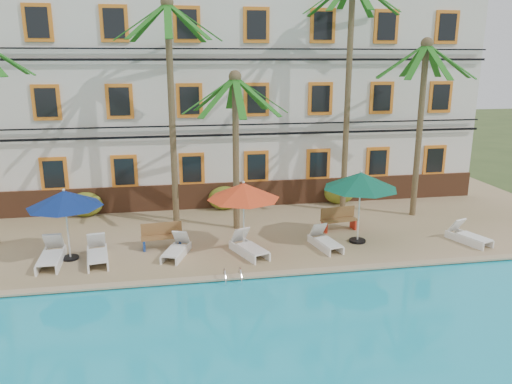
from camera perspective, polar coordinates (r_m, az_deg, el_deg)
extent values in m
plane|color=#384C23|center=(17.23, -0.92, -9.13)|extent=(100.00, 100.00, 0.00)
cube|color=tan|center=(21.80, -2.97, -3.51)|extent=(30.00, 12.00, 0.25)
cube|color=tan|center=(16.30, -0.42, -9.51)|extent=(30.00, 0.35, 0.06)
cube|color=silver|center=(25.71, -4.51, 10.97)|extent=(25.00, 6.00, 10.00)
cube|color=brown|center=(23.43, -3.57, -0.34)|extent=(25.00, 0.12, 1.20)
cube|color=orange|center=(23.56, -22.08, 1.91)|extent=(1.15, 0.10, 1.50)
cube|color=black|center=(23.51, -22.10, 1.88)|extent=(0.85, 0.04, 1.20)
cube|color=orange|center=(23.10, -14.80, 2.28)|extent=(1.15, 0.10, 1.50)
cube|color=black|center=(23.05, -14.81, 2.25)|extent=(0.85, 0.04, 1.20)
cube|color=orange|center=(23.02, -7.34, 2.62)|extent=(1.15, 0.10, 1.50)
cube|color=black|center=(22.98, -7.34, 2.59)|extent=(0.85, 0.04, 1.20)
cube|color=orange|center=(23.34, 0.04, 2.91)|extent=(1.15, 0.10, 1.50)
cube|color=black|center=(23.29, 0.06, 2.89)|extent=(0.85, 0.04, 1.20)
cube|color=orange|center=(24.02, 7.12, 3.15)|extent=(1.15, 0.10, 1.50)
cube|color=black|center=(23.98, 7.15, 3.12)|extent=(0.85, 0.04, 1.20)
cube|color=orange|center=(25.05, 13.71, 3.32)|extent=(1.15, 0.10, 1.50)
cube|color=black|center=(25.01, 13.75, 3.30)|extent=(0.85, 0.04, 1.20)
cube|color=orange|center=(26.39, 19.71, 3.45)|extent=(1.15, 0.10, 1.50)
cube|color=black|center=(26.34, 19.76, 3.42)|extent=(0.85, 0.04, 1.20)
cube|color=orange|center=(23.11, -22.84, 9.41)|extent=(1.15, 0.10, 1.50)
cube|color=black|center=(23.07, -22.87, 9.40)|extent=(0.85, 0.04, 1.20)
cube|color=orange|center=(22.65, -15.33, 9.95)|extent=(1.15, 0.10, 1.50)
cube|color=black|center=(22.60, -15.34, 9.94)|extent=(0.85, 0.04, 1.20)
cube|color=orange|center=(22.57, -7.61, 10.33)|extent=(1.15, 0.10, 1.50)
cube|color=black|center=(22.52, -7.60, 10.32)|extent=(0.85, 0.04, 1.20)
cube|color=orange|center=(22.89, 0.04, 10.52)|extent=(1.15, 0.10, 1.50)
cube|color=black|center=(22.84, 0.06, 10.51)|extent=(0.85, 0.04, 1.20)
cube|color=orange|center=(23.59, 7.36, 10.54)|extent=(1.15, 0.10, 1.50)
cube|color=black|center=(23.54, 7.40, 10.53)|extent=(0.85, 0.04, 1.20)
cube|color=orange|center=(24.64, 14.16, 10.40)|extent=(1.15, 0.10, 1.50)
cube|color=black|center=(24.59, 14.21, 10.39)|extent=(0.85, 0.04, 1.20)
cube|color=orange|center=(25.99, 20.32, 10.15)|extent=(1.15, 0.10, 1.50)
cube|color=black|center=(25.95, 20.37, 10.14)|extent=(0.85, 0.04, 1.20)
cube|color=orange|center=(23.09, -23.68, 17.31)|extent=(1.15, 0.10, 1.50)
cube|color=black|center=(23.04, -23.71, 17.32)|extent=(0.85, 0.04, 1.20)
cube|color=orange|center=(22.62, -15.91, 18.04)|extent=(1.15, 0.10, 1.50)
cube|color=black|center=(22.57, -15.92, 18.05)|extent=(0.85, 0.04, 1.20)
cube|color=orange|center=(22.54, -7.90, 18.46)|extent=(1.15, 0.10, 1.50)
cube|color=black|center=(22.49, -7.90, 18.47)|extent=(0.85, 0.04, 1.20)
cube|color=orange|center=(22.86, 0.04, 18.54)|extent=(1.15, 0.10, 1.50)
cube|color=black|center=(22.81, 0.06, 18.55)|extent=(0.85, 0.04, 1.20)
cube|color=orange|center=(23.56, 7.63, 18.31)|extent=(1.15, 0.10, 1.50)
cube|color=black|center=(23.51, 7.67, 18.32)|extent=(0.85, 0.04, 1.20)
cube|color=orange|center=(24.61, 14.66, 17.83)|extent=(1.15, 0.10, 1.50)
cube|color=black|center=(24.56, 14.71, 17.84)|extent=(0.85, 0.04, 1.20)
cube|color=orange|center=(25.96, 20.98, 17.18)|extent=(1.15, 0.10, 1.50)
cube|color=black|center=(25.92, 21.04, 17.18)|extent=(0.85, 0.04, 1.20)
cube|color=black|center=(22.71, -3.65, 6.52)|extent=(25.00, 0.08, 0.10)
cube|color=black|center=(22.65, -3.67, 7.64)|extent=(25.00, 0.08, 0.06)
cube|color=black|center=(22.46, -3.79, 14.87)|extent=(25.00, 0.08, 0.10)
cube|color=black|center=(22.46, -3.81, 16.02)|extent=(25.00, 0.08, 0.06)
cube|color=#195F16|center=(20.07, -27.07, 13.79)|extent=(2.09, 0.28, 1.42)
cylinder|color=brown|center=(20.49, -9.56, 8.18)|extent=(0.26, 0.26, 8.85)
sphere|color=brown|center=(20.46, -10.14, 20.57)|extent=(0.50, 0.50, 0.50)
cube|color=#195F16|center=(21.44, -10.05, 18.44)|extent=(0.28, 2.09, 1.42)
cube|color=#195F16|center=(21.14, -12.14, 18.39)|extent=(1.67, 1.67, 1.42)
cube|color=#195F16|center=(20.42, -13.10, 18.46)|extent=(2.09, 0.28, 1.42)
cube|color=#195F16|center=(19.68, -12.28, 18.65)|extent=(1.67, 1.67, 1.42)
cube|color=#195F16|center=(19.37, -10.03, 18.82)|extent=(0.28, 2.09, 1.42)
cube|color=#195F16|center=(19.69, -7.78, 18.84)|extent=(1.67, 1.67, 1.42)
cube|color=#195F16|center=(20.43, -6.98, 18.72)|extent=(2.09, 0.28, 1.42)
cube|color=#195F16|center=(21.15, -7.95, 18.56)|extent=(1.67, 1.67, 1.42)
cylinder|color=brown|center=(19.95, -2.31, 4.21)|extent=(0.26, 0.26, 6.12)
sphere|color=brown|center=(19.60, -2.41, 13.03)|extent=(0.50, 0.50, 0.50)
cube|color=#195F16|center=(20.67, -2.77, 11.19)|extent=(0.28, 2.09, 1.42)
cube|color=#195F16|center=(20.29, -4.75, 11.08)|extent=(1.67, 1.67, 1.42)
cube|color=#195F16|center=(19.53, -5.45, 10.92)|extent=(2.09, 0.28, 1.42)
cube|color=#195F16|center=(18.83, -4.34, 10.79)|extent=(1.67, 1.67, 1.42)
cube|color=#195F16|center=(18.62, -1.96, 10.77)|extent=(0.28, 2.09, 1.42)
cube|color=#195F16|center=(19.03, 0.14, 10.88)|extent=(1.67, 1.67, 1.42)
cube|color=#195F16|center=(19.80, 0.64, 11.04)|extent=(2.09, 0.28, 1.42)
cube|color=#195F16|center=(20.47, -0.59, 11.17)|extent=(1.67, 1.67, 1.42)
cylinder|color=brown|center=(22.42, 10.41, 10.15)|extent=(0.26, 0.26, 9.97)
cylinder|color=brown|center=(22.73, 18.16, 6.44)|extent=(0.26, 0.26, 7.39)
sphere|color=brown|center=(22.53, 18.95, 15.77)|extent=(0.50, 0.50, 0.50)
cube|color=#195F16|center=(23.44, 17.57, 14.10)|extent=(0.28, 2.09, 1.42)
cube|color=#195F16|center=(22.84, 16.24, 14.20)|extent=(1.67, 1.67, 1.42)
cube|color=#195F16|center=(22.05, 16.35, 14.18)|extent=(2.09, 0.28, 1.42)
cube|color=#195F16|center=(21.53, 17.97, 14.05)|extent=(1.67, 1.67, 1.42)
cube|color=#195F16|center=(21.61, 20.12, 13.87)|extent=(0.28, 2.09, 1.42)
cube|color=#195F16|center=(22.24, 21.41, 13.77)|extent=(1.67, 1.67, 1.42)
cube|color=#195F16|center=(23.03, 21.13, 13.80)|extent=(2.09, 0.28, 1.42)
cube|color=#195F16|center=(23.51, 19.55, 13.95)|extent=(1.67, 1.67, 1.42)
ellipsoid|color=#215B1A|center=(23.31, -18.94, -1.36)|extent=(1.50, 0.90, 1.10)
ellipsoid|color=#215B1A|center=(23.12, -3.60, -0.68)|extent=(1.50, 0.90, 1.10)
ellipsoid|color=#215B1A|center=(24.32, 9.51, -0.07)|extent=(1.50, 0.90, 1.10)
cylinder|color=black|center=(18.78, -20.43, -7.06)|extent=(0.57, 0.57, 0.08)
cylinder|color=silver|center=(18.39, -20.76, -3.63)|extent=(0.06, 0.06, 2.45)
cone|color=navy|center=(18.11, -21.05, -0.71)|extent=(2.56, 2.56, 0.56)
sphere|color=silver|center=(18.04, -21.14, 0.22)|extent=(0.10, 0.10, 0.10)
cylinder|color=black|center=(18.37, -1.40, -6.55)|extent=(0.59, 0.59, 0.08)
cylinder|color=silver|center=(17.96, -1.42, -2.94)|extent=(0.06, 0.06, 2.52)
cone|color=red|center=(17.68, -1.44, 0.13)|extent=(2.62, 2.62, 0.58)
sphere|color=silver|center=(17.60, -1.45, 1.12)|extent=(0.10, 0.10, 0.10)
cylinder|color=black|center=(19.58, 11.51, -5.47)|extent=(0.63, 0.63, 0.09)
cylinder|color=silver|center=(19.17, 11.71, -1.81)|extent=(0.06, 0.06, 2.70)
cone|color=#09533C|center=(18.89, 11.88, 1.29)|extent=(2.81, 2.81, 0.62)
sphere|color=silver|center=(18.82, 11.93, 2.29)|extent=(0.10, 0.10, 0.10)
cube|color=white|center=(18.21, -22.55, -6.95)|extent=(0.68, 1.40, 0.06)
cube|color=white|center=(19.01, -22.12, -5.21)|extent=(0.65, 0.53, 0.69)
cube|color=white|center=(18.59, -23.32, -7.20)|extent=(0.13, 1.96, 0.32)
cube|color=white|center=(18.46, -21.37, -7.14)|extent=(0.13, 1.96, 0.32)
cube|color=white|center=(17.87, -17.68, -6.96)|extent=(0.80, 1.41, 0.06)
cube|color=white|center=(18.65, -17.80, -5.26)|extent=(0.68, 0.58, 0.66)
cube|color=white|center=(18.17, -18.63, -7.25)|extent=(0.34, 1.88, 0.31)
cube|color=white|center=(18.17, -16.68, -7.10)|extent=(0.34, 1.88, 0.31)
cube|color=white|center=(17.77, -9.36, -6.66)|extent=(0.92, 1.31, 0.05)
cube|color=white|center=(18.42, -8.54, -5.13)|extent=(0.67, 0.60, 0.59)
cube|color=white|center=(18.12, -9.92, -6.78)|extent=(0.63, 1.61, 0.27)
cube|color=white|center=(17.94, -8.26, -6.93)|extent=(0.63, 1.61, 0.27)
cube|color=white|center=(17.68, -0.38, -6.47)|extent=(1.03, 1.43, 0.06)
cube|color=white|center=(18.33, -1.84, -4.92)|extent=(0.73, 0.66, 0.65)
cube|color=white|center=(17.81, -1.63, -6.91)|extent=(0.73, 1.74, 0.30)
cube|color=white|center=(18.09, 0.03, -6.54)|extent=(0.73, 1.74, 0.30)
cube|color=white|center=(18.49, 8.29, -5.72)|extent=(0.79, 1.29, 0.06)
cube|color=white|center=(19.10, 7.08, -4.31)|extent=(0.63, 0.55, 0.60)
cube|color=white|center=(18.61, 7.17, -6.07)|extent=(0.40, 1.69, 0.28)
cube|color=white|center=(18.87, 8.67, -5.82)|extent=(0.40, 1.69, 0.28)
cube|color=white|center=(20.55, 23.69, -4.73)|extent=(0.94, 1.34, 0.06)
cube|color=white|center=(20.96, 21.93, -3.55)|extent=(0.68, 0.61, 0.61)
cube|color=white|center=(20.52, 22.64, -5.12)|extent=(0.63, 1.65, 0.28)
cube|color=white|center=(20.95, 23.60, -4.82)|extent=(0.63, 1.65, 0.28)
cube|color=olive|center=(18.76, -10.72, -5.10)|extent=(1.53, 0.58, 0.06)
cube|color=olive|center=(18.88, -10.82, -4.10)|extent=(1.50, 0.19, 0.45)
cube|color=navy|center=(18.81, -12.67, -5.89)|extent=(0.12, 0.46, 0.40)
cube|color=navy|center=(18.89, -8.72, -5.61)|extent=(0.12, 0.46, 0.40)
cube|color=olive|center=(20.60, 9.48, -3.19)|extent=(1.55, 0.65, 0.06)
cube|color=olive|center=(20.71, 9.24, -2.30)|extent=(1.49, 0.26, 0.45)
cube|color=red|center=(20.40, 7.82, -3.99)|extent=(0.14, 0.46, 0.40)
cube|color=red|center=(20.97, 11.04, -3.61)|extent=(0.14, 0.46, 0.40)
torus|color=silver|center=(16.11, -3.60, -9.97)|extent=(0.04, 0.74, 0.74)
torus|color=silver|center=(16.17, -1.81, -9.85)|extent=(0.04, 0.74, 0.74)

